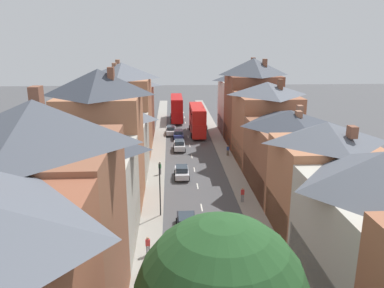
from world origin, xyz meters
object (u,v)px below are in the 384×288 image
double_decker_bus_lead (177,108)px  car_parked_left_a (179,145)px  car_parked_right_a (186,223)px  pedestrian_mid_right (160,168)px  car_near_silver (171,130)px  pedestrian_far_left (228,150)px  car_mid_white (182,172)px  pedestrian_mid_left (243,194)px  car_near_blue (178,134)px  car_mid_black (202,124)px  double_decker_bus_mid_street (197,119)px  pedestrian_near_right (148,245)px  street_lamp (160,185)px

double_decker_bus_lead → car_parked_left_a: (0.01, -22.92, -1.98)m
car_parked_right_a → pedestrian_mid_right: bearing=100.7°
car_near_silver → pedestrian_mid_right: bearing=-93.9°
double_decker_bus_lead → pedestrian_far_left: size_ratio=6.71×
car_mid_white → pedestrian_mid_left: bearing=-52.0°
car_near_blue → car_near_silver: bearing=113.3°
double_decker_bus_lead → car_mid_black: double_decker_bus_lead is taller
car_near_silver → car_mid_black: (6.20, 4.93, -0.02)m
car_parked_right_a → car_parked_left_a: bearing=90.0°
double_decker_bus_lead → car_parked_left_a: size_ratio=2.63×
double_decker_bus_lead → double_decker_bus_mid_street: bearing=-74.0°
car_near_silver → double_decker_bus_lead: bearing=84.1°
pedestrian_far_left → car_parked_left_a: bearing=152.3°
double_decker_bus_lead → pedestrian_mid_left: size_ratio=6.71×
car_near_silver → car_mid_white: bearing=-86.8°
double_decker_bus_lead → double_decker_bus_mid_street: 13.04m
double_decker_bus_mid_street → pedestrian_near_right: double_decker_bus_mid_street is taller
pedestrian_far_left → double_decker_bus_lead: bearing=105.1°
pedestrian_mid_left → pedestrian_far_left: 16.80m
double_decker_bus_mid_street → car_near_silver: (-4.89, 0.08, -1.99)m
car_near_blue → pedestrian_mid_left: 28.70m
car_near_blue → car_near_silver: 3.28m
double_decker_bus_mid_street → pedestrian_far_left: size_ratio=6.71×
car_near_silver → pedestrian_mid_left: 31.94m
car_parked_left_a → pedestrian_mid_right: 11.79m
double_decker_bus_mid_street → car_mid_black: size_ratio=2.43×
double_decker_bus_lead → car_mid_white: 35.50m
car_parked_right_a → car_mid_white: bearing=90.0°
car_parked_left_a → car_parked_right_a: bearing=-90.0°
car_parked_left_a → pedestrian_far_left: bearing=-27.7°
car_parked_left_a → street_lamp: bearing=-96.0°
car_near_blue → pedestrian_mid_left: bearing=-77.4°
car_parked_left_a → pedestrian_near_right: size_ratio=2.55×
pedestrian_far_left → pedestrian_near_right: bearing=-111.5°
car_parked_right_a → car_mid_black: size_ratio=0.95×
car_mid_white → street_lamp: street_lamp is taller
car_near_silver → pedestrian_near_right: pedestrian_near_right is taller
double_decker_bus_lead → street_lamp: size_ratio=1.96×
double_decker_bus_lead → double_decker_bus_mid_street: size_ratio=1.00×
car_near_silver → pedestrian_far_left: pedestrian_far_left is taller
car_mid_black → street_lamp: street_lamp is taller
car_parked_left_a → pedestrian_mid_left: pedestrian_mid_left is taller
car_parked_left_a → pedestrian_mid_left: bearing=-73.0°
pedestrian_far_left → car_mid_white: bearing=-129.5°
car_near_blue → car_mid_black: bearing=58.3°
double_decker_bus_mid_street → street_lamp: (-6.04, -33.53, 0.43)m
double_decker_bus_mid_street → car_near_silver: size_ratio=2.40×
car_near_blue → car_parked_right_a: size_ratio=1.03×
car_mid_black → car_parked_right_a: bearing=-96.7°
double_decker_bus_mid_street → car_parked_left_a: 11.17m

